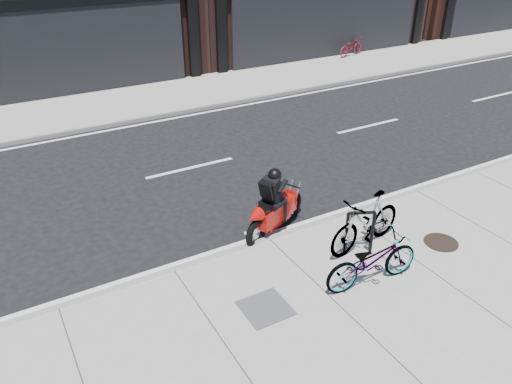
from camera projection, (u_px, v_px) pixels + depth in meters
ground at (225, 201)px, 11.39m from camera, size 120.00×120.00×0.00m
sidewalk_near at (372, 340)px, 7.56m from camera, size 60.00×6.00×0.13m
sidewalk_far at (125, 103)px, 17.26m from camera, size 60.00×3.50×0.13m
bike_rack at (360, 229)px, 9.15m from camera, size 0.51×0.26×0.92m
bicycle_front at (372, 260)px, 8.43m from camera, size 1.84×0.78×0.94m
bicycle_rear at (366, 222)px, 9.36m from camera, size 1.87×0.75×1.10m
motorcycle at (278, 204)px, 10.11m from camera, size 1.82×1.03×1.45m
bicycle_far at (351, 47)px, 22.73m from camera, size 1.68×0.97×0.84m
manhole_cover at (441, 242)px, 9.71m from camera, size 0.76×0.76×0.02m
utility_grate at (265, 308)px, 8.08m from camera, size 0.75×0.75×0.02m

